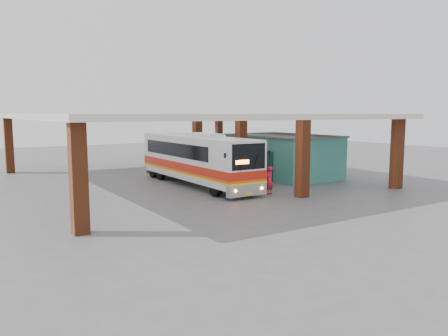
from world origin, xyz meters
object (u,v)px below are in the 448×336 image
Objects in this scene: coach_bus at (197,159)px; motorcycle at (240,175)px; pedestrian at (269,181)px; red_chair at (229,168)px.

coach_bus is 3.22m from motorcycle.
pedestrian is 1.87× the size of red_chair.
motorcycle is 4.54m from pedestrian.
red_chair is (5.01, 3.72, -1.30)m from coach_bus.
coach_bus is 5.62m from pedestrian.
red_chair is at bearing -3.98° from motorcycle.
coach_bus is 6.37m from red_chair.
pedestrian reaches higher than motorcycle.
pedestrian reaches higher than red_chair.
coach_bus reaches higher than motorcycle.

